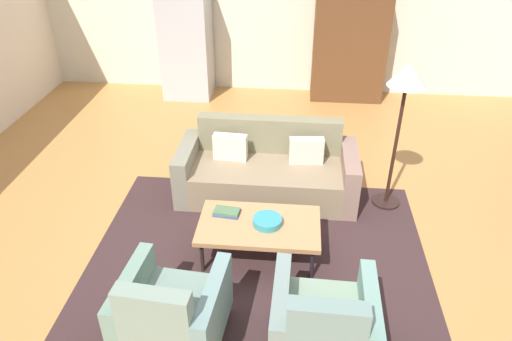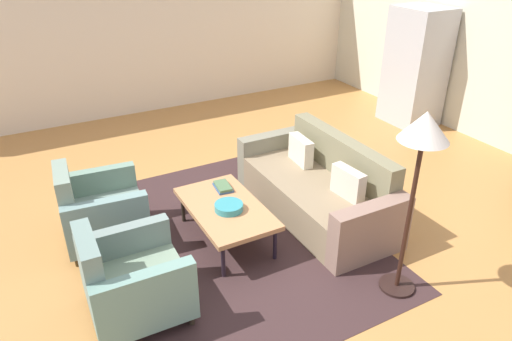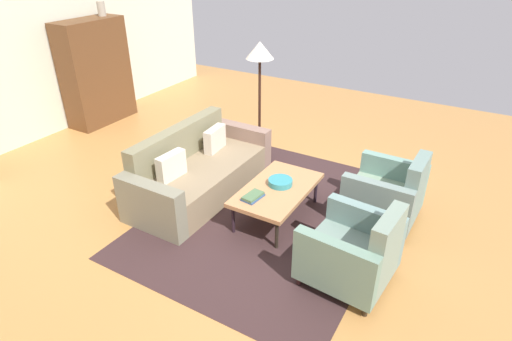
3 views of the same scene
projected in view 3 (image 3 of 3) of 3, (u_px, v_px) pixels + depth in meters
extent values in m
plane|color=#B87F42|center=(258.00, 206.00, 5.36)|extent=(10.25, 10.25, 0.00)
cube|color=beige|center=(20.00, 54.00, 6.57)|extent=(8.54, 0.12, 2.80)
cube|color=#382526|center=(273.00, 215.00, 5.20)|extent=(3.40, 2.60, 0.01)
cube|color=#867256|center=(203.00, 179.00, 5.56)|extent=(1.74, 0.91, 0.42)
cube|color=#777254|center=(180.00, 157.00, 5.62)|extent=(1.74, 0.19, 0.86)
cube|color=#886A5C|center=(241.00, 145.00, 6.24)|extent=(0.18, 0.90, 0.62)
cube|color=gray|center=(151.00, 207.00, 4.79)|extent=(0.18, 0.90, 0.62)
cube|color=beige|center=(215.00, 139.00, 5.77)|extent=(0.41, 0.16, 0.32)
cube|color=beige|center=(171.00, 166.00, 5.09)|extent=(0.41, 0.15, 0.32)
cylinder|color=black|center=(233.00, 219.00, 4.81)|extent=(0.04, 0.04, 0.36)
cylinder|color=black|center=(277.00, 179.00, 5.62)|extent=(0.04, 0.04, 0.36)
cylinder|color=black|center=(277.00, 234.00, 4.57)|extent=(0.04, 0.04, 0.36)
cylinder|color=black|center=(316.00, 190.00, 5.37)|extent=(0.04, 0.04, 0.36)
cube|color=#B87F50|center=(277.00, 189.00, 4.99)|extent=(1.20, 0.70, 0.05)
cylinder|color=#341B1D|center=(299.00, 280.00, 4.14)|extent=(0.05, 0.05, 0.10)
cylinder|color=black|center=(331.00, 244.00, 4.63)|extent=(0.05, 0.05, 0.10)
cylinder|color=#2E2316|center=(365.00, 311.00, 3.80)|extent=(0.05, 0.05, 0.10)
cylinder|color=#382912|center=(391.00, 268.00, 4.28)|extent=(0.05, 0.05, 0.10)
cube|color=slate|center=(348.00, 258.00, 4.12)|extent=(0.63, 0.85, 0.30)
cube|color=gray|center=(385.00, 252.00, 3.83)|extent=(0.57, 0.19, 0.78)
cube|color=slate|center=(334.00, 268.00, 3.81)|extent=(0.19, 0.81, 0.56)
cube|color=gray|center=(364.00, 230.00, 4.30)|extent=(0.19, 0.81, 0.56)
cylinder|color=#342B1A|center=(343.00, 220.00, 5.02)|extent=(0.05, 0.05, 0.10)
cylinder|color=black|center=(362.00, 194.00, 5.53)|extent=(0.05, 0.05, 0.10)
cylinder|color=#312410|center=(401.00, 238.00, 4.71)|extent=(0.05, 0.05, 0.10)
cylinder|color=#2A2723|center=(416.00, 209.00, 5.22)|extent=(0.05, 0.05, 0.10)
cube|color=gray|center=(382.00, 200.00, 5.03)|extent=(0.58, 0.81, 0.30)
cube|color=slate|center=(415.00, 191.00, 4.76)|extent=(0.56, 0.15, 0.78)
cube|color=gray|center=(375.00, 205.00, 4.71)|extent=(0.14, 0.80, 0.56)
cube|color=gray|center=(392.00, 179.00, 5.22)|extent=(0.14, 0.80, 0.56)
cylinder|color=teal|center=(280.00, 182.00, 5.02)|extent=(0.29, 0.29, 0.07)
cube|color=#335182|center=(253.00, 197.00, 4.77)|extent=(0.27, 0.19, 0.02)
cube|color=#4A6C47|center=(253.00, 196.00, 4.76)|extent=(0.27, 0.17, 0.03)
cube|color=brown|center=(96.00, 72.00, 7.47)|extent=(1.20, 0.50, 1.80)
cube|color=#47241F|center=(72.00, 75.00, 7.36)|extent=(0.56, 0.01, 1.51)
cube|color=#4E2A15|center=(99.00, 67.00, 7.81)|extent=(0.56, 0.01, 1.51)
cylinder|color=#AAA18E|center=(101.00, 9.00, 7.24)|extent=(0.13, 0.13, 0.24)
cylinder|color=black|center=(259.00, 151.00, 6.71)|extent=(0.32, 0.32, 0.03)
cylinder|color=black|center=(260.00, 107.00, 6.36)|extent=(0.04, 0.04, 1.45)
cone|color=silver|center=(260.00, 50.00, 5.95)|extent=(0.40, 0.40, 0.24)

